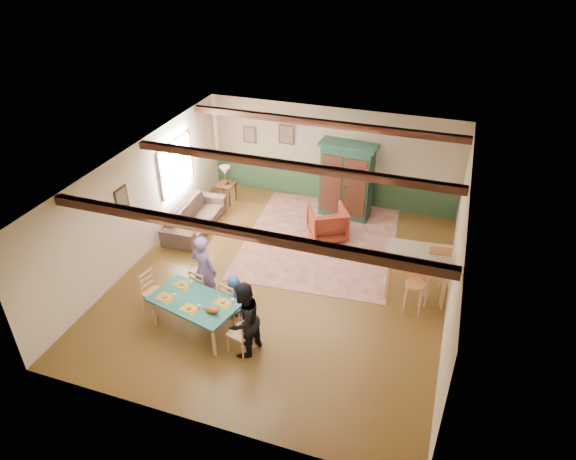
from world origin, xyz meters
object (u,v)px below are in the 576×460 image
(person_woman, at_px, (244,320))
(person_child, at_px, (234,296))
(dining_chair_far_right, at_px, (232,299))
(counter_table, at_px, (416,273))
(dining_chair_end_left, at_px, (155,292))
(dining_chair_far_left, at_px, (203,286))
(armchair, at_px, (327,223))
(sofa, at_px, (195,216))
(bar_stool_right, at_px, (437,278))
(armoire, at_px, (346,181))
(bar_stool_left, at_px, (414,289))
(dining_chair_end_right, at_px, (240,332))
(cat, at_px, (212,309))
(dining_table, at_px, (196,315))
(table_lamp, at_px, (225,175))
(end_table, at_px, (227,193))
(person_man, at_px, (204,270))

(person_woman, relative_size, person_child, 1.64)
(dining_chair_far_right, bearing_deg, counter_table, -136.84)
(dining_chair_end_left, bearing_deg, person_child, -62.70)
(dining_chair_far_left, distance_m, person_woman, 1.72)
(armchair, relative_size, sofa, 0.40)
(armchair, bearing_deg, bar_stool_right, 118.08)
(armoire, relative_size, bar_stool_left, 1.85)
(dining_chair_end_right, relative_size, cat, 2.64)
(dining_table, height_order, table_lamp, table_lamp)
(cat, bearing_deg, person_child, 99.46)
(sofa, bearing_deg, dining_chair_far_left, -151.75)
(table_lamp, xyz_separation_m, bar_stool_right, (5.93, -2.65, -0.20))
(sofa, relative_size, end_table, 3.90)
(dining_chair_far_right, height_order, sofa, dining_chair_far_right)
(person_woman, relative_size, sofa, 0.69)
(person_woman, relative_size, counter_table, 1.19)
(dining_chair_end_left, bearing_deg, counter_table, -52.14)
(counter_table, bearing_deg, dining_chair_far_right, -150.27)
(person_man, distance_m, end_table, 4.39)
(dining_table, distance_m, counter_table, 4.63)
(dining_chair_far_right, bearing_deg, bar_stool_right, -142.15)
(cat, distance_m, sofa, 4.32)
(armchair, distance_m, end_table, 3.27)
(dining_chair_end_right, xyz_separation_m, person_man, (-1.24, 1.06, 0.36))
(armoire, bearing_deg, dining_chair_end_right, -91.42)
(dining_chair_end_left, bearing_deg, person_woman, -90.00)
(counter_table, relative_size, bar_stool_left, 1.16)
(dining_table, relative_size, dining_chair_end_left, 1.89)
(dining_chair_end_right, bearing_deg, dining_chair_far_right, -133.83)
(dining_table, relative_size, dining_chair_far_right, 1.89)
(dining_chair_far_left, height_order, person_child, person_child)
(person_man, distance_m, cat, 1.22)
(armoire, bearing_deg, person_man, -107.61)
(cat, distance_m, bar_stool_right, 4.58)
(dining_table, xyz_separation_m, dining_chair_end_left, (-1.05, 0.25, 0.09))
(dining_chair_far_right, relative_size, person_woman, 0.58)
(cat, height_order, table_lamp, table_lamp)
(dining_chair_end_right, relative_size, bar_stool_right, 0.69)
(counter_table, bearing_deg, cat, -141.62)
(cat, height_order, bar_stool_left, bar_stool_left)
(person_woman, height_order, sofa, person_woman)
(dining_chair_end_left, relative_size, cat, 2.64)
(dining_chair_end_right, bearing_deg, counter_table, 147.38)
(person_child, distance_m, bar_stool_right, 4.12)
(dining_chair_end_right, xyz_separation_m, bar_stool_right, (3.27, 2.54, 0.20))
(armchair, distance_m, bar_stool_left, 3.24)
(dining_chair_end_left, bearing_deg, bar_stool_left, -58.40)
(dining_table, distance_m, cat, 0.68)
(bar_stool_left, bearing_deg, bar_stool_right, 42.42)
(bar_stool_right, bearing_deg, person_man, -167.54)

